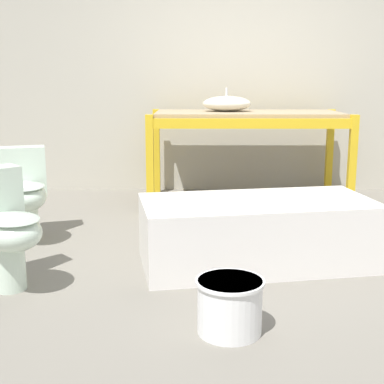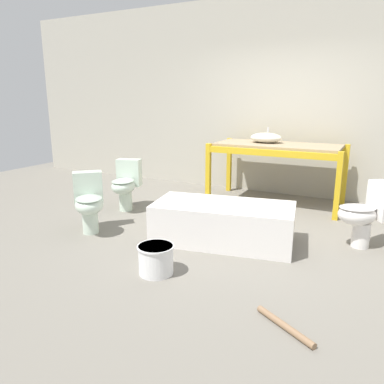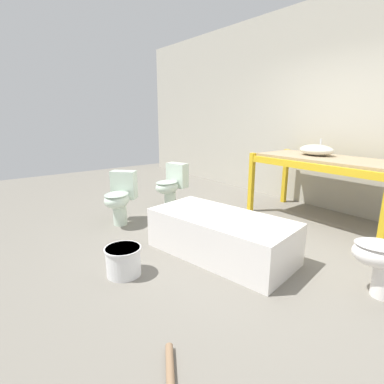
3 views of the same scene
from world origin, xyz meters
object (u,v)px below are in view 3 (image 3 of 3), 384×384
toilet_far (120,196)px  sink_basin (316,150)px  bucket_white (123,260)px  bathtub_main (221,232)px  toilet_extra (171,184)px

toilet_far → sink_basin: bearing=15.4°
toilet_far → bucket_white: toilet_far is taller
sink_basin → toilet_far: (-1.45, -2.36, -0.60)m
bathtub_main → toilet_extra: bearing=153.0°
sink_basin → bathtub_main: (0.11, -1.92, -0.74)m
bathtub_main → toilet_extra: size_ratio=2.30×
toilet_far → toilet_extra: 0.98m
bathtub_main → bucket_white: size_ratio=4.81×
bathtub_main → toilet_far: bearing=-174.4°
bathtub_main → toilet_far: (-1.56, -0.45, 0.14)m
sink_basin → toilet_far: size_ratio=0.67×
toilet_extra → bucket_white: bearing=-63.1°
sink_basin → toilet_far: sink_basin is taller
toilet_extra → sink_basin: bearing=23.2°
bathtub_main → bucket_white: (-0.25, -1.02, -0.11)m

